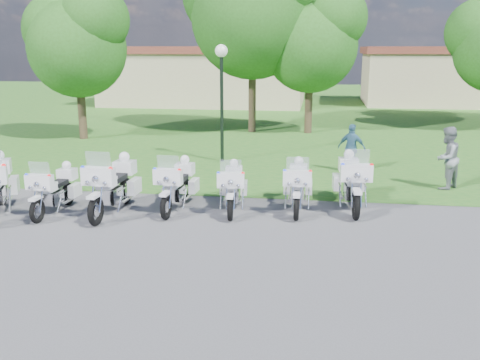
# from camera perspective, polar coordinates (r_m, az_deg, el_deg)

# --- Properties ---
(ground) EXTENTS (100.00, 100.00, 0.00)m
(ground) POSITION_cam_1_polar(r_m,az_deg,el_deg) (11.85, -3.05, -5.77)
(ground) COLOR #4F4E53
(ground) RESTS_ON ground
(grass_lawn) EXTENTS (100.00, 48.00, 0.01)m
(grass_lawn) POSITION_cam_1_polar(r_m,az_deg,el_deg) (38.21, 5.06, 7.85)
(grass_lawn) COLOR #276B21
(grass_lawn) RESTS_ON ground
(motorcycle_1) EXTENTS (0.71, 2.12, 1.42)m
(motorcycle_1) POSITION_cam_1_polar(r_m,az_deg,el_deg) (14.00, -19.12, -0.90)
(motorcycle_1) COLOR black
(motorcycle_1) RESTS_ON ground
(motorcycle_2) EXTENTS (0.85, 2.52, 1.69)m
(motorcycle_2) POSITION_cam_1_polar(r_m,az_deg,el_deg) (13.55, -13.37, -0.49)
(motorcycle_2) COLOR black
(motorcycle_2) RESTS_ON ground
(motorcycle_3) EXTENTS (0.78, 2.26, 1.52)m
(motorcycle_3) POSITION_cam_1_polar(r_m,az_deg,el_deg) (13.62, -6.70, -0.44)
(motorcycle_3) COLOR black
(motorcycle_3) RESTS_ON ground
(motorcycle_4) EXTENTS (0.82, 2.13, 1.43)m
(motorcycle_4) POSITION_cam_1_polar(r_m,az_deg,el_deg) (13.41, -0.80, -0.73)
(motorcycle_4) COLOR black
(motorcycle_4) RESTS_ON ground
(motorcycle_5) EXTENTS (0.74, 2.23, 1.50)m
(motorcycle_5) POSITION_cam_1_polar(r_m,az_deg,el_deg) (13.52, 6.17, -0.57)
(motorcycle_5) COLOR black
(motorcycle_5) RESTS_ON ground
(motorcycle_6) EXTENTS (0.91, 2.49, 1.67)m
(motorcycle_6) POSITION_cam_1_polar(r_m,az_deg,el_deg) (13.87, 11.80, -0.11)
(motorcycle_6) COLOR black
(motorcycle_6) RESTS_ON ground
(lamp_post) EXTENTS (0.44, 0.44, 4.12)m
(lamp_post) POSITION_cam_1_polar(r_m,az_deg,el_deg) (18.95, -1.98, 11.24)
(lamp_post) COLOR black
(lamp_post) RESTS_ON ground
(tree_0) EXTENTS (4.96, 4.23, 6.62)m
(tree_0) POSITION_cam_1_polar(r_m,az_deg,el_deg) (24.99, -17.06, 14.19)
(tree_0) COLOR #38281C
(tree_0) RESTS_ON ground
(tree_1) EXTENTS (6.72, 5.74, 8.96)m
(tree_1) POSITION_cam_1_polar(r_m,az_deg,el_deg) (26.15, 1.25, 18.15)
(tree_1) COLOR #38281C
(tree_1) RESTS_ON ground
(tree_2) EXTENTS (5.13, 4.38, 6.84)m
(tree_2) POSITION_cam_1_polar(r_m,az_deg,el_deg) (25.86, 7.46, 14.97)
(tree_2) COLOR #38281C
(tree_2) RESTS_ON ground
(building_west) EXTENTS (14.56, 8.32, 4.10)m
(building_west) POSITION_cam_1_polar(r_m,az_deg,el_deg) (39.84, -3.60, 11.10)
(building_west) COLOR tan
(building_west) RESTS_ON ground
(building_east) EXTENTS (11.44, 7.28, 4.10)m
(building_east) POSITION_cam_1_polar(r_m,az_deg,el_deg) (41.90, 20.83, 10.37)
(building_east) COLOR tan
(building_east) RESTS_ON ground
(bystander_b) EXTENTS (1.09, 1.12, 1.81)m
(bystander_b) POSITION_cam_1_polar(r_m,az_deg,el_deg) (16.46, 21.18, 2.16)
(bystander_b) COLOR gray
(bystander_b) RESTS_ON ground
(bystander_c) EXTENTS (1.00, 0.71, 1.58)m
(bystander_c) POSITION_cam_1_polar(r_m,az_deg,el_deg) (17.92, 11.82, 3.33)
(bystander_c) COLOR #396789
(bystander_c) RESTS_ON ground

